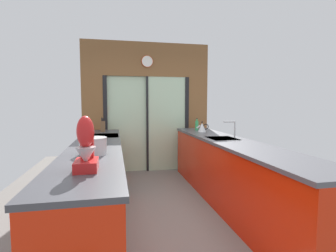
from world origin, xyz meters
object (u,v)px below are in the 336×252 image
Objects in this scene: oven_range at (101,164)px; knife_block at (103,126)px; stand_mixer at (86,149)px; mixing_bowl at (97,141)px; soap_bottle at (197,125)px; stock_pot at (93,146)px; kettle at (202,127)px.

knife_block is (0.02, 0.60, 0.56)m from oven_range.
stand_mixer is at bearing -90.00° from knife_block.
mixing_bowl is (0.02, -0.94, 0.51)m from oven_range.
mixing_bowl is 2.29m from soap_bottle.
oven_range is 5.29× the size of mixing_bowl.
knife_block is at bearing 90.00° from mixing_bowl.
soap_bottle is at bearing -2.96° from knife_block.
soap_bottle is at bearing 56.84° from stand_mixer.
stand_mixer reaches higher than mixing_bowl.
mixing_bowl is 0.41× the size of stand_mixer.
stand_mixer reaches higher than stock_pot.
knife_block is 2.82m from stand_mixer.
oven_range is 3.54× the size of knife_block.
mixing_bowl is at bearing -90.00° from knife_block.
knife_block is 0.62× the size of stand_mixer.
kettle is at bearing 45.14° from stock_pot.
stand_mixer is 1.77× the size of kettle.
stand_mixer is 1.83× the size of soap_bottle.
stock_pot is 2.75m from soap_bottle.
stand_mixer is 1.52× the size of stock_pot.
stock_pot is 2.53m from kettle.
oven_range is 1.68m from stock_pot.
mixing_bowl is 0.76× the size of soap_bottle.
stand_mixer is at bearing -90.00° from stock_pot.
stand_mixer reaches higher than kettle.
kettle is at bearing 6.50° from oven_range.
kettle is (1.78, 2.42, -0.08)m from stand_mixer.
kettle is at bearing 53.62° from stand_mixer.
knife_block is at bearing 88.25° from oven_range.
kettle is at bearing -89.62° from soap_bottle.
oven_range is 1.89m from kettle.
stock_pot is 1.17× the size of kettle.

